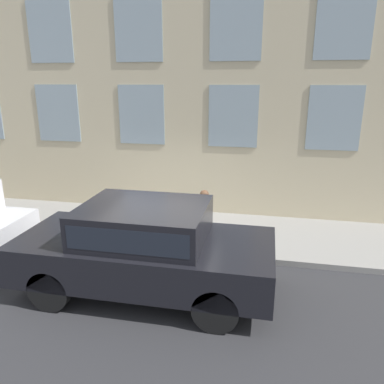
% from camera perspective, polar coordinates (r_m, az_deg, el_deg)
% --- Properties ---
extents(ground_plane, '(80.00, 80.00, 0.00)m').
position_cam_1_polar(ground_plane, '(8.71, -4.71, -9.50)').
color(ground_plane, '#2D2D30').
extents(sidewalk, '(2.74, 60.00, 0.13)m').
position_cam_1_polar(sidewalk, '(9.88, -2.51, -5.75)').
color(sidewalk, gray).
rests_on(sidewalk, ground_plane).
extents(building_facade, '(0.33, 40.00, 9.62)m').
position_cam_1_polar(building_facade, '(10.67, -0.73, 21.88)').
color(building_facade, '#C6B793').
rests_on(building_facade, ground_plane).
extents(fire_hydrant, '(0.28, 0.41, 0.68)m').
position_cam_1_polar(fire_hydrant, '(8.77, -1.86, -5.82)').
color(fire_hydrant, '#2D7260').
rests_on(fire_hydrant, sidewalk).
extents(person, '(0.31, 0.21, 1.30)m').
position_cam_1_polar(person, '(8.68, 1.87, -3.00)').
color(person, '#232328').
rests_on(person, sidewalk).
extents(parked_car_charcoal_near, '(2.01, 4.63, 1.71)m').
position_cam_1_polar(parked_car_charcoal_near, '(6.93, -7.18, -8.02)').
color(parked_car_charcoal_near, black).
rests_on(parked_car_charcoal_near, ground_plane).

